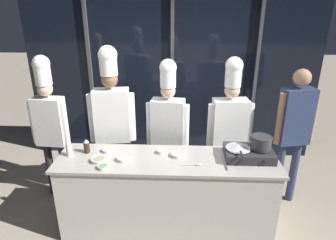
% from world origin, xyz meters
% --- Properties ---
extents(ground_plane, '(24.00, 24.00, 0.00)m').
position_xyz_m(ground_plane, '(0.00, 0.00, 0.00)').
color(ground_plane, gray).
extents(window_wall_back, '(4.56, 0.09, 2.70)m').
position_xyz_m(window_wall_back, '(0.00, 1.82, 1.35)').
color(window_wall_back, black).
rests_on(window_wall_back, ground_plane).
extents(demo_counter, '(2.39, 0.65, 0.90)m').
position_xyz_m(demo_counter, '(0.00, 0.00, 0.45)').
color(demo_counter, beige).
rests_on(demo_counter, ground_plane).
extents(portable_stove, '(0.51, 0.39, 0.11)m').
position_xyz_m(portable_stove, '(0.88, 0.07, 0.95)').
color(portable_stove, '#28282B').
rests_on(portable_stove, demo_counter).
extents(frying_pan, '(0.27, 0.47, 0.04)m').
position_xyz_m(frying_pan, '(0.76, 0.06, 1.03)').
color(frying_pan, '#ADAFB5').
rests_on(frying_pan, portable_stove).
extents(stock_pot, '(0.25, 0.22, 0.14)m').
position_xyz_m(stock_pot, '(1.00, 0.07, 1.09)').
color(stock_pot, '#333335').
rests_on(stock_pot, portable_stove).
extents(squeeze_bottle_soy, '(0.07, 0.07, 0.16)m').
position_xyz_m(squeeze_bottle_soy, '(-0.90, 0.11, 0.98)').
color(squeeze_bottle_soy, '#332319').
rests_on(squeeze_bottle_soy, demo_counter).
extents(squeeze_bottle_clear, '(0.06, 0.06, 0.20)m').
position_xyz_m(squeeze_bottle_clear, '(-1.07, 0.03, 0.99)').
color(squeeze_bottle_clear, white).
rests_on(squeeze_bottle_clear, demo_counter).
extents(prep_bowl_rice, '(0.13, 0.13, 0.04)m').
position_xyz_m(prep_bowl_rice, '(-0.47, -0.06, 0.92)').
color(prep_bowl_rice, white).
rests_on(prep_bowl_rice, demo_counter).
extents(prep_bowl_mushrooms, '(0.17, 0.17, 0.04)m').
position_xyz_m(prep_bowl_mushrooms, '(-0.72, -0.08, 0.92)').
color(prep_bowl_mushrooms, white).
rests_on(prep_bowl_mushrooms, demo_counter).
extents(prep_bowl_shrimp, '(0.10, 0.10, 0.04)m').
position_xyz_m(prep_bowl_shrimp, '(-0.07, 0.13, 0.92)').
color(prep_bowl_shrimp, white).
rests_on(prep_bowl_shrimp, demo_counter).
extents(prep_bowl_noodles, '(0.14, 0.14, 0.04)m').
position_xyz_m(prep_bowl_noodles, '(0.11, 0.06, 0.92)').
color(prep_bowl_noodles, white).
rests_on(prep_bowl_noodles, demo_counter).
extents(prep_bowl_ginger, '(0.14, 0.14, 0.03)m').
position_xyz_m(prep_bowl_ginger, '(-0.67, 0.14, 0.92)').
color(prep_bowl_ginger, white).
rests_on(prep_bowl_ginger, demo_counter).
extents(prep_bowl_scallions, '(0.11, 0.11, 0.04)m').
position_xyz_m(prep_bowl_scallions, '(-0.64, -0.23, 0.92)').
color(prep_bowl_scallions, white).
rests_on(prep_bowl_scallions, demo_counter).
extents(serving_spoon_slotted, '(0.22, 0.05, 0.02)m').
position_xyz_m(serving_spoon_slotted, '(0.30, -0.12, 0.91)').
color(serving_spoon_slotted, '#B2B5BA').
rests_on(serving_spoon_slotted, demo_counter).
extents(chef_head, '(0.49, 0.22, 1.90)m').
position_xyz_m(chef_head, '(-1.49, 0.57, 1.12)').
color(chef_head, '#232326').
rests_on(chef_head, ground_plane).
extents(chef_sous, '(0.57, 0.28, 2.01)m').
position_xyz_m(chef_sous, '(-0.71, 0.59, 1.17)').
color(chef_sous, '#232326').
rests_on(chef_sous, ground_plane).
extents(chef_line, '(0.53, 0.26, 1.86)m').
position_xyz_m(chef_line, '(-0.02, 0.62, 1.07)').
color(chef_line, '#2D3856').
rests_on(chef_line, ground_plane).
extents(chef_pastry, '(0.56, 0.26, 1.89)m').
position_xyz_m(chef_pastry, '(0.75, 0.61, 1.08)').
color(chef_pastry, '#232326').
rests_on(chef_pastry, ground_plane).
extents(person_guest, '(0.49, 0.26, 1.77)m').
position_xyz_m(person_guest, '(1.51, 0.55, 1.09)').
color(person_guest, '#2D3856').
rests_on(person_guest, ground_plane).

